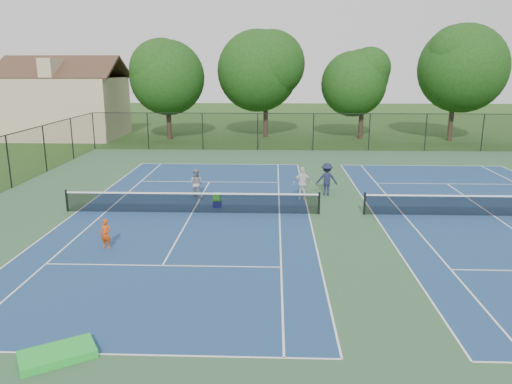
{
  "coord_description": "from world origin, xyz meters",
  "views": [
    {
      "loc": [
        -3.17,
        -22.39,
        6.76
      ],
      "look_at": [
        -3.95,
        -1.0,
        1.3
      ],
      "focal_mm": 35.0,
      "sensor_mm": 36.0,
      "label": 1
    }
  ],
  "objects_px": {
    "tree_back_c": "(363,79)",
    "tree_back_d": "(456,64)",
    "child_player": "(106,234)",
    "ball_crate": "(217,204)",
    "bystander_b": "(327,179)",
    "tree_back_b": "(266,67)",
    "bystander_a": "(303,183)",
    "clapboard_house": "(66,105)",
    "ball_hopper": "(217,197)",
    "instructor": "(196,183)",
    "tree_back_a": "(167,73)"
  },
  "relations": [
    {
      "from": "tree_back_a",
      "to": "tree_back_c",
      "type": "xyz_separation_m",
      "value": [
        18.0,
        1.0,
        -0.56
      ]
    },
    {
      "from": "tree_back_b",
      "to": "bystander_a",
      "type": "bearing_deg",
      "value": -84.33
    },
    {
      "from": "tree_back_b",
      "to": "clapboard_house",
      "type": "relative_size",
      "value": 0.93
    },
    {
      "from": "tree_back_b",
      "to": "child_player",
      "type": "relative_size",
      "value": 8.71
    },
    {
      "from": "tree_back_b",
      "to": "ball_crate",
      "type": "relative_size",
      "value": 28.17
    },
    {
      "from": "tree_back_a",
      "to": "ball_crate",
      "type": "distance_m",
      "value": 24.78
    },
    {
      "from": "tree_back_d",
      "to": "bystander_b",
      "type": "height_order",
      "value": "tree_back_d"
    },
    {
      "from": "clapboard_house",
      "to": "ball_crate",
      "type": "bearing_deg",
      "value": -54.58
    },
    {
      "from": "tree_back_d",
      "to": "ball_crate",
      "type": "relative_size",
      "value": 29.11
    },
    {
      "from": "child_player",
      "to": "instructor",
      "type": "distance_m",
      "value": 7.87
    },
    {
      "from": "child_player",
      "to": "ball_crate",
      "type": "height_order",
      "value": "child_player"
    },
    {
      "from": "child_player",
      "to": "instructor",
      "type": "height_order",
      "value": "instructor"
    },
    {
      "from": "tree_back_d",
      "to": "bystander_b",
      "type": "relative_size",
      "value": 5.95
    },
    {
      "from": "tree_back_a",
      "to": "child_player",
      "type": "bearing_deg",
      "value": -83.04
    },
    {
      "from": "tree_back_d",
      "to": "clapboard_house",
      "type": "xyz_separation_m",
      "value": [
        -36.0,
        1.0,
        -3.73
      ]
    },
    {
      "from": "tree_back_b",
      "to": "ball_hopper",
      "type": "distance_m",
      "value": 25.81
    },
    {
      "from": "bystander_a",
      "to": "ball_hopper",
      "type": "bearing_deg",
      "value": 17.11
    },
    {
      "from": "ball_crate",
      "to": "tree_back_a",
      "type": "bearing_deg",
      "value": 107.09
    },
    {
      "from": "tree_back_d",
      "to": "tree_back_b",
      "type": "bearing_deg",
      "value": 173.29
    },
    {
      "from": "instructor",
      "to": "bystander_a",
      "type": "height_order",
      "value": "bystander_a"
    },
    {
      "from": "ball_hopper",
      "to": "tree_back_c",
      "type": "bearing_deg",
      "value": 65.53
    },
    {
      "from": "tree_back_b",
      "to": "ball_hopper",
      "type": "bearing_deg",
      "value": -94.41
    },
    {
      "from": "tree_back_c",
      "to": "tree_back_d",
      "type": "relative_size",
      "value": 0.81
    },
    {
      "from": "tree_back_b",
      "to": "bystander_b",
      "type": "relative_size",
      "value": 5.76
    },
    {
      "from": "tree_back_c",
      "to": "child_player",
      "type": "height_order",
      "value": "tree_back_c"
    },
    {
      "from": "child_player",
      "to": "bystander_a",
      "type": "bearing_deg",
      "value": 53.1
    },
    {
      "from": "tree_back_c",
      "to": "tree_back_b",
      "type": "bearing_deg",
      "value": 173.66
    },
    {
      "from": "tree_back_d",
      "to": "tree_back_a",
      "type": "bearing_deg",
      "value": -180.0
    },
    {
      "from": "ball_crate",
      "to": "ball_hopper",
      "type": "height_order",
      "value": "ball_hopper"
    },
    {
      "from": "clapboard_house",
      "to": "instructor",
      "type": "xyz_separation_m",
      "value": [
        15.79,
        -22.25,
        -2.31
      ]
    },
    {
      "from": "child_player",
      "to": "tree_back_b",
      "type": "bearing_deg",
      "value": 89.64
    },
    {
      "from": "clapboard_house",
      "to": "ball_hopper",
      "type": "xyz_separation_m",
      "value": [
        17.07,
        -24.01,
        -2.58
      ]
    },
    {
      "from": "bystander_b",
      "to": "clapboard_house",
      "type": "bearing_deg",
      "value": -44.95
    },
    {
      "from": "tree_back_a",
      "to": "tree_back_b",
      "type": "distance_m",
      "value": 9.24
    },
    {
      "from": "bystander_b",
      "to": "ball_hopper",
      "type": "distance_m",
      "value": 6.16
    },
    {
      "from": "tree_back_a",
      "to": "bystander_a",
      "type": "distance_m",
      "value": 24.76
    },
    {
      "from": "tree_back_c",
      "to": "instructor",
      "type": "xyz_separation_m",
      "value": [
        -12.21,
        -22.25,
        -4.7
      ]
    },
    {
      "from": "bystander_a",
      "to": "ball_crate",
      "type": "xyz_separation_m",
      "value": [
        -4.25,
        -1.6,
        -0.71
      ]
    },
    {
      "from": "bystander_a",
      "to": "instructor",
      "type": "bearing_deg",
      "value": -5.16
    },
    {
      "from": "clapboard_house",
      "to": "ball_crate",
      "type": "height_order",
      "value": "clapboard_house"
    },
    {
      "from": "tree_back_b",
      "to": "tree_back_d",
      "type": "distance_m",
      "value": 17.12
    },
    {
      "from": "bystander_a",
      "to": "ball_crate",
      "type": "distance_m",
      "value": 4.6
    },
    {
      "from": "child_player",
      "to": "ball_hopper",
      "type": "relative_size",
      "value": 2.79
    },
    {
      "from": "tree_back_a",
      "to": "ball_crate",
      "type": "height_order",
      "value": "tree_back_a"
    },
    {
      "from": "child_player",
      "to": "ball_hopper",
      "type": "xyz_separation_m",
      "value": [
        3.56,
        5.77,
        -0.06
      ]
    },
    {
      "from": "tree_back_d",
      "to": "ball_hopper",
      "type": "height_order",
      "value": "tree_back_d"
    },
    {
      "from": "tree_back_c",
      "to": "instructor",
      "type": "distance_m",
      "value": 25.81
    },
    {
      "from": "child_player",
      "to": "clapboard_house",
      "type": "bearing_deg",
      "value": 124.15
    },
    {
      "from": "bystander_a",
      "to": "clapboard_house",
      "type": "bearing_deg",
      "value": -49.96
    },
    {
      "from": "tree_back_c",
      "to": "tree_back_d",
      "type": "xyz_separation_m",
      "value": [
        8.0,
        -1.0,
        1.34
      ]
    }
  ]
}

